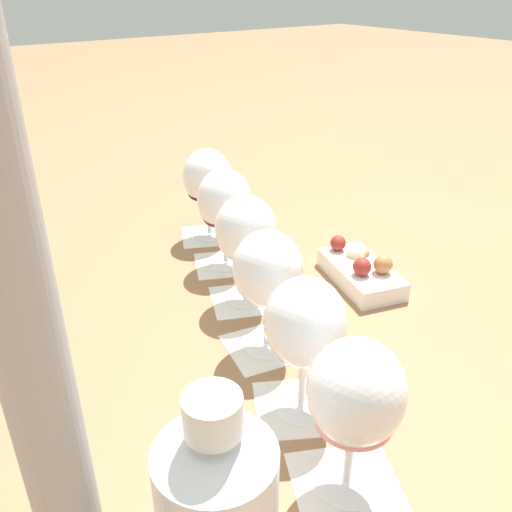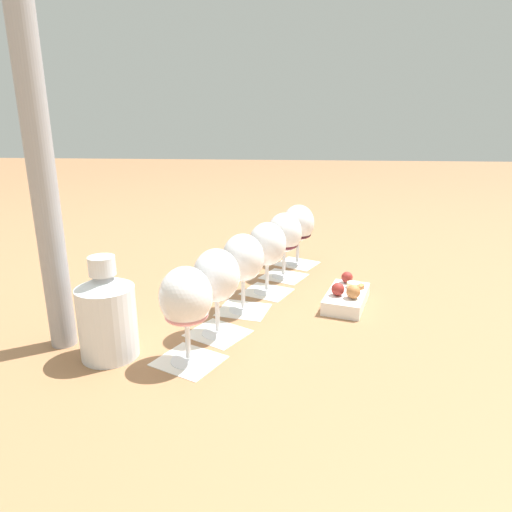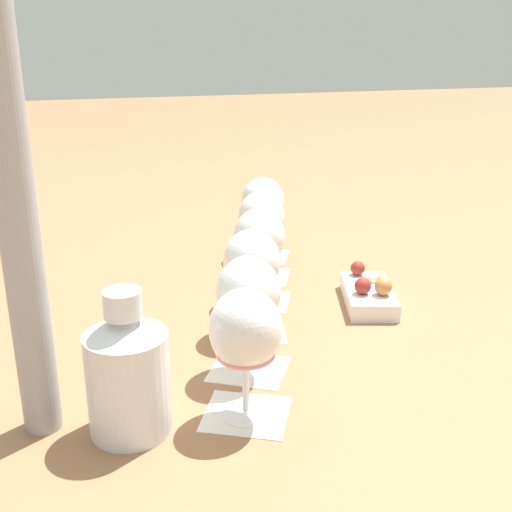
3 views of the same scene
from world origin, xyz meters
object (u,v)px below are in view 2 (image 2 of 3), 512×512
at_px(wine_glass_4, 284,235).
at_px(snack_dish, 347,296).
at_px(wine_glass_1, 216,279).
at_px(ceramic_vase, 107,314).
at_px(wine_glass_0, 186,300).
at_px(wine_glass_2, 243,261).
at_px(wine_glass_5, 298,226).
at_px(wine_glass_3, 267,247).
at_px(umbrella_pole, 42,171).

height_order(wine_glass_4, snack_dish, wine_glass_4).
relative_size(wine_glass_1, wine_glass_4, 1.00).
distance_m(wine_glass_4, ceramic_vase, 0.59).
bearing_deg(wine_glass_0, wine_glass_2, -17.26).
xyz_separation_m(wine_glass_2, wine_glass_5, (0.38, -0.13, 0.00)).
distance_m(wine_glass_2, wine_glass_5, 0.40).
bearing_deg(wine_glass_3, wine_glass_1, 160.43).
bearing_deg(ceramic_vase, wine_glass_0, -93.34).
relative_size(wine_glass_0, wine_glass_5, 1.00).
bearing_deg(wine_glass_4, wine_glass_1, 160.92).
height_order(wine_glass_5, snack_dish, wine_glass_5).
bearing_deg(umbrella_pole, ceramic_vase, -109.14).
relative_size(wine_glass_0, wine_glass_1, 1.00).
height_order(snack_dish, umbrella_pole, umbrella_pole).
xyz_separation_m(wine_glass_0, wine_glass_3, (0.37, -0.13, -0.00)).
xyz_separation_m(wine_glass_3, snack_dish, (-0.07, -0.20, -0.10)).
height_order(wine_glass_1, umbrella_pole, umbrella_pole).
distance_m(wine_glass_3, ceramic_vase, 0.46).
bearing_deg(ceramic_vase, wine_glass_4, -33.49).
height_order(wine_glass_1, wine_glass_4, same).
bearing_deg(wine_glass_5, wine_glass_0, 161.62).
bearing_deg(snack_dish, wine_glass_4, 39.33).
bearing_deg(snack_dish, wine_glass_1, 122.15).
xyz_separation_m(wine_glass_5, ceramic_vase, (-0.62, 0.36, -0.04)).
bearing_deg(wine_glass_4, wine_glass_5, -17.72).
distance_m(wine_glass_5, ceramic_vase, 0.72).
xyz_separation_m(wine_glass_3, wine_glass_4, (0.13, -0.04, 0.00)).
height_order(ceramic_vase, umbrella_pole, umbrella_pole).
height_order(wine_glass_1, snack_dish, wine_glass_1).
height_order(wine_glass_1, wine_glass_3, same).
bearing_deg(wine_glass_3, ceramic_vase, 142.11).
distance_m(wine_glass_1, snack_dish, 0.36).
xyz_separation_m(wine_glass_0, ceramic_vase, (0.01, 0.16, -0.04)).
relative_size(wine_glass_3, wine_glass_5, 1.00).
relative_size(wine_glass_3, umbrella_pole, 0.27).
height_order(wine_glass_0, wine_glass_1, same).
xyz_separation_m(wine_glass_4, umbrella_pole, (-0.45, 0.44, 0.23)).
relative_size(wine_glass_3, wine_glass_4, 1.00).
bearing_deg(wine_glass_0, wine_glass_3, -18.71).
height_order(wine_glass_5, umbrella_pole, umbrella_pole).
height_order(wine_glass_2, wine_glass_5, same).
distance_m(wine_glass_0, wine_glass_3, 0.39).
bearing_deg(ceramic_vase, wine_glass_5, -30.63).
xyz_separation_m(wine_glass_2, umbrella_pole, (-0.20, 0.35, 0.23)).
distance_m(wine_glass_3, wine_glass_4, 0.13).
bearing_deg(umbrella_pole, snack_dish, -66.99).
bearing_deg(wine_glass_0, snack_dish, -47.28).
height_order(wine_glass_4, wine_glass_5, same).
xyz_separation_m(wine_glass_0, snack_dish, (0.30, -0.33, -0.10)).
relative_size(wine_glass_0, wine_glass_2, 1.00).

